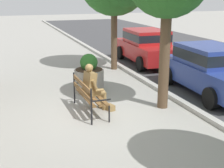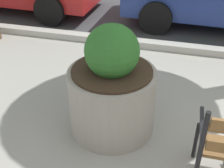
% 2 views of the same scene
% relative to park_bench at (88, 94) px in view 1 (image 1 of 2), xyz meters
% --- Properties ---
extents(ground_plane, '(80.00, 80.00, 0.00)m').
position_rel_park_bench_xyz_m(ground_plane, '(0.25, -0.08, -0.54)').
color(ground_plane, '#9E9B93').
extents(curb_stone, '(60.00, 0.20, 0.12)m').
position_rel_park_bench_xyz_m(curb_stone, '(0.25, 2.82, -0.48)').
color(curb_stone, '#B2AFA8').
rests_on(curb_stone, ground).
extents(park_bench, '(1.81, 0.56, 0.95)m').
position_rel_park_bench_xyz_m(park_bench, '(0.00, 0.00, 0.00)').
color(park_bench, brown).
rests_on(park_bench, ground).
extents(bronze_statue_seated, '(0.61, 0.87, 1.37)m').
position_rel_park_bench_xyz_m(bronze_statue_seated, '(-0.05, 0.21, 0.12)').
color(bronze_statue_seated, olive).
rests_on(bronze_statue_seated, ground).
extents(concrete_planter, '(0.98, 0.98, 1.29)m').
position_rel_park_bench_xyz_m(concrete_planter, '(-1.84, 0.56, -0.03)').
color(concrete_planter, gray).
rests_on(concrete_planter, ground).
extents(parked_car_red, '(4.17, 2.06, 1.56)m').
position_rel_park_bench_xyz_m(parked_car_red, '(-5.24, 4.28, 0.30)').
color(parked_car_red, '#B21E1E').
rests_on(parked_car_red, ground).
extents(parked_car_blue, '(4.17, 2.06, 1.56)m').
position_rel_park_bench_xyz_m(parked_car_blue, '(-0.43, 4.28, 0.30)').
color(parked_car_blue, navy).
rests_on(parked_car_blue, ground).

